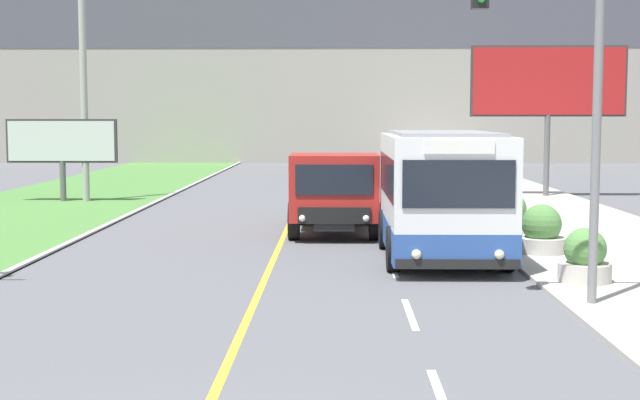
% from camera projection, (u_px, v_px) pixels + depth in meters
% --- Properties ---
extents(apartment_block_background, '(80.00, 8.04, 23.82)m').
position_uv_depth(apartment_block_background, '(317.00, 4.00, 67.81)').
color(apartment_block_background, gray).
rests_on(apartment_block_background, ground_plane).
extents(city_bus, '(2.74, 5.84, 3.02)m').
position_uv_depth(city_bus, '(442.00, 195.00, 20.86)').
color(city_bus, white).
rests_on(city_bus, ground_plane).
extents(dump_truck, '(2.51, 6.16, 2.34)m').
position_uv_depth(dump_truck, '(334.00, 193.00, 25.43)').
color(dump_truck, black).
rests_on(dump_truck, ground_plane).
extents(utility_pole_far, '(1.80, 0.28, 10.48)m').
position_uv_depth(utility_pole_far, '(83.00, 68.00, 34.97)').
color(utility_pole_far, '#9E9E99').
rests_on(utility_pole_far, ground_plane).
extents(traffic_light_mast, '(2.28, 0.32, 6.41)m').
position_uv_depth(traffic_light_mast, '(563.00, 77.00, 15.40)').
color(traffic_light_mast, slate).
rests_on(traffic_light_mast, ground_plane).
extents(billboard_large, '(6.44, 0.24, 6.31)m').
position_uv_depth(billboard_large, '(548.00, 85.00, 36.87)').
color(billboard_large, '#59595B').
rests_on(billboard_large, ground_plane).
extents(billboard_small, '(4.38, 0.24, 3.28)m').
position_uv_depth(billboard_small, '(62.00, 143.00, 35.21)').
color(billboard_small, '#59595B').
rests_on(billboard_small, ground_plane).
extents(planter_round_near, '(1.05, 1.05, 1.08)m').
position_uv_depth(planter_round_near, '(585.00, 258.00, 17.75)').
color(planter_round_near, '#B7B2A8').
rests_on(planter_round_near, sidewalk_right).
extents(planter_round_second, '(1.20, 1.20, 1.18)m').
position_uv_depth(planter_round_second, '(541.00, 232.00, 21.54)').
color(planter_round_second, '#B7B2A8').
rests_on(planter_round_second, sidewalk_right).
extents(planter_round_third, '(1.07, 1.07, 1.13)m').
position_uv_depth(planter_round_third, '(511.00, 215.00, 25.33)').
color(planter_round_third, '#B7B2A8').
rests_on(planter_round_third, sidewalk_right).
extents(planter_round_far, '(1.05, 1.05, 1.13)m').
position_uv_depth(planter_round_far, '(488.00, 202.00, 29.12)').
color(planter_round_far, '#B7B2A8').
rests_on(planter_round_far, sidewalk_right).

